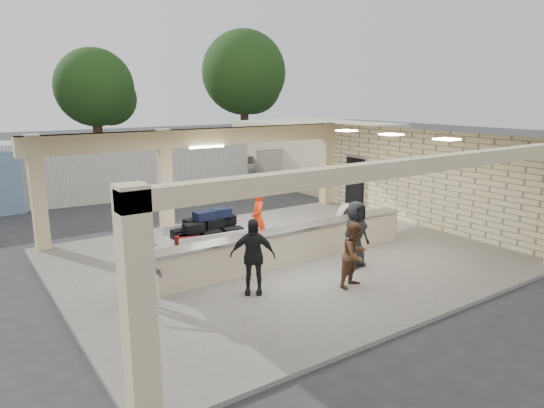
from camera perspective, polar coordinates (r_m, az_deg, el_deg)
ground at (r=14.08m, az=1.08°, el=-6.61°), size 120.00×120.00×0.00m
pavilion at (r=14.34m, az=0.25°, el=-0.63°), size 12.01×10.00×3.55m
baggage_counter at (r=13.51m, az=2.32°, el=-4.84°), size 8.20×0.58×0.98m
luggage_cart at (r=13.86m, az=-7.48°, el=-3.37°), size 2.47×1.64×1.38m
drum_fan at (r=16.73m, az=8.99°, el=-1.46°), size 0.87×0.47×0.95m
baggage_handler at (r=14.62m, az=-1.64°, el=-1.78°), size 0.62×0.75×1.80m
passenger_a at (r=11.90m, az=9.70°, el=-5.89°), size 0.83×0.49×1.60m
passenger_b at (r=11.30m, az=-2.30°, el=-6.16°), size 1.09×0.92×1.81m
passenger_c at (r=11.02m, az=-14.85°, el=-7.69°), size 1.08×0.79×1.59m
passenger_d at (r=13.26m, az=9.78°, el=-3.48°), size 0.91×0.43×1.80m
car_white_a at (r=27.71m, az=-2.19°, el=4.49°), size 5.22×3.00×1.41m
car_white_b at (r=30.89m, az=4.70°, el=5.43°), size 5.20×3.53×1.54m
car_dark at (r=29.30m, az=-8.30°, el=4.83°), size 4.50×2.33×1.43m
container_white at (r=23.59m, az=-18.23°, el=4.05°), size 12.82×3.72×2.74m
fence at (r=27.50m, az=8.89°, el=5.02°), size 12.06×0.06×2.03m
tree_mid at (r=38.31m, az=-19.74°, el=12.43°), size 6.00×5.60×8.00m
tree_right at (r=42.22m, az=-3.06°, el=14.79°), size 7.20×7.00×10.00m
adjacent_building at (r=27.19m, az=5.16°, el=6.19°), size 6.00×8.00×3.20m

